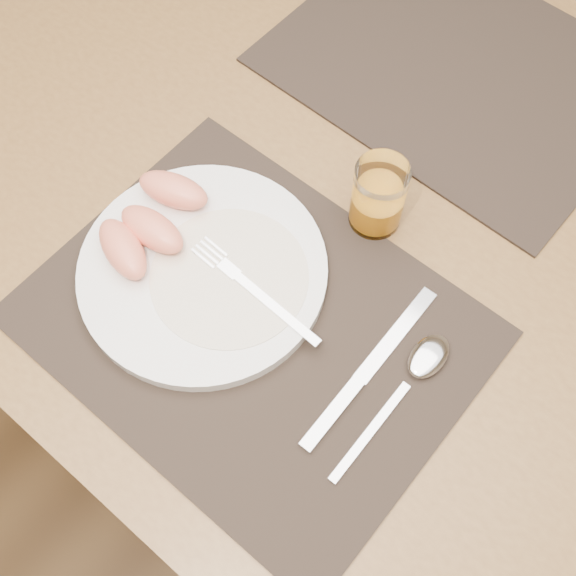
{
  "coord_description": "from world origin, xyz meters",
  "views": [
    {
      "loc": [
        0.23,
        -0.44,
        1.45
      ],
      "look_at": [
        0.01,
        -0.17,
        0.77
      ],
      "focal_mm": 45.0,
      "sensor_mm": 36.0,
      "label": 1
    }
  ],
  "objects_px": {
    "spoon": "(420,367)",
    "juice_glass": "(378,199)",
    "plate": "(203,271)",
    "knife": "(359,380)",
    "placemat_near": "(253,324)",
    "fork": "(245,283)",
    "table": "(365,227)",
    "placemat_far": "(458,68)"
  },
  "relations": [
    {
      "from": "placemat_near",
      "to": "fork",
      "type": "distance_m",
      "value": 0.04
    },
    {
      "from": "plate",
      "to": "fork",
      "type": "bearing_deg",
      "value": 16.36
    },
    {
      "from": "spoon",
      "to": "juice_glass",
      "type": "bearing_deg",
      "value": 140.94
    },
    {
      "from": "knife",
      "to": "spoon",
      "type": "relative_size",
      "value": 1.15
    },
    {
      "from": "table",
      "to": "juice_glass",
      "type": "xyz_separation_m",
      "value": [
        0.03,
        -0.03,
        0.13
      ]
    },
    {
      "from": "spoon",
      "to": "knife",
      "type": "bearing_deg",
      "value": -128.71
    },
    {
      "from": "fork",
      "to": "spoon",
      "type": "distance_m",
      "value": 0.2
    },
    {
      "from": "plate",
      "to": "spoon",
      "type": "xyz_separation_m",
      "value": [
        0.24,
        0.06,
        -0.0
      ]
    },
    {
      "from": "placemat_near",
      "to": "knife",
      "type": "relative_size",
      "value": 2.04
    },
    {
      "from": "placemat_near",
      "to": "knife",
      "type": "height_order",
      "value": "knife"
    },
    {
      "from": "placemat_near",
      "to": "juice_glass",
      "type": "xyz_separation_m",
      "value": [
        0.02,
        0.19,
        0.04
      ]
    },
    {
      "from": "plate",
      "to": "juice_glass",
      "type": "bearing_deg",
      "value": 60.44
    },
    {
      "from": "placemat_near",
      "to": "plate",
      "type": "bearing_deg",
      "value": 172.54
    },
    {
      "from": "knife",
      "to": "juice_glass",
      "type": "distance_m",
      "value": 0.2
    },
    {
      "from": "placemat_near",
      "to": "knife",
      "type": "xyz_separation_m",
      "value": [
        0.13,
        0.02,
        0.0
      ]
    },
    {
      "from": "table",
      "to": "juice_glass",
      "type": "bearing_deg",
      "value": -50.72
    },
    {
      "from": "knife",
      "to": "spoon",
      "type": "bearing_deg",
      "value": 51.29
    },
    {
      "from": "spoon",
      "to": "fork",
      "type": "bearing_deg",
      "value": -166.94
    },
    {
      "from": "placemat_far",
      "to": "fork",
      "type": "distance_m",
      "value": 0.42
    },
    {
      "from": "placemat_near",
      "to": "spoon",
      "type": "height_order",
      "value": "spoon"
    },
    {
      "from": "juice_glass",
      "to": "placemat_near",
      "type": "bearing_deg",
      "value": -96.19
    },
    {
      "from": "plate",
      "to": "spoon",
      "type": "distance_m",
      "value": 0.25
    },
    {
      "from": "placemat_near",
      "to": "placemat_far",
      "type": "distance_m",
      "value": 0.44
    },
    {
      "from": "placemat_far",
      "to": "plate",
      "type": "height_order",
      "value": "plate"
    },
    {
      "from": "table",
      "to": "spoon",
      "type": "relative_size",
      "value": 7.33
    },
    {
      "from": "placemat_far",
      "to": "spoon",
      "type": "distance_m",
      "value": 0.42
    },
    {
      "from": "fork",
      "to": "spoon",
      "type": "relative_size",
      "value": 0.92
    },
    {
      "from": "plate",
      "to": "fork",
      "type": "relative_size",
      "value": 1.54
    },
    {
      "from": "spoon",
      "to": "juice_glass",
      "type": "relative_size",
      "value": 2.14
    },
    {
      "from": "fork",
      "to": "knife",
      "type": "height_order",
      "value": "fork"
    },
    {
      "from": "plate",
      "to": "knife",
      "type": "relative_size",
      "value": 1.23
    },
    {
      "from": "table",
      "to": "knife",
      "type": "distance_m",
      "value": 0.25
    },
    {
      "from": "placemat_far",
      "to": "juice_glass",
      "type": "bearing_deg",
      "value": -78.06
    },
    {
      "from": "table",
      "to": "placemat_far",
      "type": "xyz_separation_m",
      "value": [
        -0.03,
        0.22,
        0.09
      ]
    },
    {
      "from": "fork",
      "to": "juice_glass",
      "type": "height_order",
      "value": "juice_glass"
    },
    {
      "from": "table",
      "to": "spoon",
      "type": "distance_m",
      "value": 0.25
    },
    {
      "from": "placemat_near",
      "to": "fork",
      "type": "height_order",
      "value": "fork"
    },
    {
      "from": "placemat_near",
      "to": "placemat_far",
      "type": "relative_size",
      "value": 1.0
    },
    {
      "from": "placemat_far",
      "to": "placemat_near",
      "type": "bearing_deg",
      "value": -85.7
    },
    {
      "from": "spoon",
      "to": "juice_glass",
      "type": "distance_m",
      "value": 0.19
    },
    {
      "from": "juice_glass",
      "to": "fork",
      "type": "bearing_deg",
      "value": -107.48
    },
    {
      "from": "placemat_near",
      "to": "spoon",
      "type": "relative_size",
      "value": 2.36
    }
  ]
}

